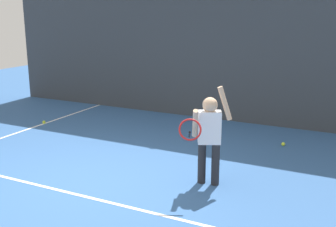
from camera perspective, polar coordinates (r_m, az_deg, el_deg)
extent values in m
plane|color=#335B93|center=(5.88, -10.80, -9.32)|extent=(20.00, 20.00, 0.00)
cube|color=white|center=(5.61, -13.19, -10.62)|extent=(9.00, 0.05, 0.00)
cube|color=white|center=(8.33, -21.56, -3.02)|extent=(0.05, 9.00, 0.00)
cube|color=#383D42|center=(8.95, 4.71, 10.72)|extent=(10.01, 0.08, 3.58)
cylinder|color=slate|center=(11.71, -18.24, 11.23)|extent=(0.09, 0.09, 3.73)
cylinder|color=slate|center=(9.01, 4.86, 11.22)|extent=(0.09, 0.09, 3.73)
cylinder|color=#232326|center=(5.69, 4.67, -6.75)|extent=(0.11, 0.11, 0.58)
cylinder|color=#232326|center=(5.65, 6.55, -6.96)|extent=(0.11, 0.11, 0.58)
cube|color=white|center=(5.51, 5.73, -1.90)|extent=(0.34, 0.28, 0.44)
sphere|color=tan|center=(5.43, 5.81, 1.20)|extent=(0.20, 0.20, 0.20)
cylinder|color=tan|center=(5.47, 7.83, 1.39)|extent=(0.22, 0.15, 0.46)
cylinder|color=tan|center=(5.42, 3.75, -1.37)|extent=(0.19, 0.29, 0.43)
cylinder|color=black|center=(5.33, 2.97, -2.91)|extent=(0.13, 0.23, 0.15)
torus|color=red|center=(5.08, 3.06, -2.23)|extent=(0.33, 0.27, 0.26)
sphere|color=#CCE033|center=(9.02, -16.71, -1.14)|extent=(0.07, 0.07, 0.07)
sphere|color=#CCE033|center=(7.52, 15.58, -4.07)|extent=(0.07, 0.07, 0.07)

